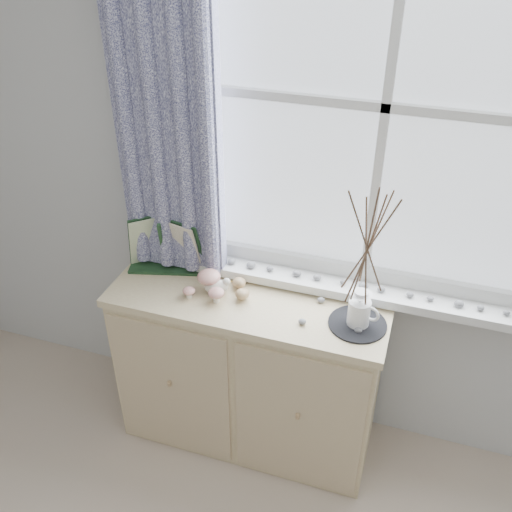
{
  "coord_description": "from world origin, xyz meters",
  "views": [
    {
      "loc": [
        0.48,
        -0.06,
        2.33
      ],
      "look_at": [
        -0.1,
        1.7,
        1.1
      ],
      "focal_mm": 40.0,
      "sensor_mm": 36.0,
      "label": 1
    }
  ],
  "objects_px": {
    "botanical_book": "(161,247)",
    "toadstool_cluster": "(208,283)",
    "twig_pitcher": "(368,243)",
    "sideboard": "(249,370)"
  },
  "relations": [
    {
      "from": "sideboard",
      "to": "toadstool_cluster",
      "type": "xyz_separation_m",
      "value": [
        -0.17,
        -0.02,
        0.48
      ]
    },
    {
      "from": "botanical_book",
      "to": "toadstool_cluster",
      "type": "xyz_separation_m",
      "value": [
        0.25,
        -0.08,
        -0.08
      ]
    },
    {
      "from": "botanical_book",
      "to": "toadstool_cluster",
      "type": "distance_m",
      "value": 0.27
    },
    {
      "from": "toadstool_cluster",
      "to": "sideboard",
      "type": "bearing_deg",
      "value": 7.44
    },
    {
      "from": "toadstool_cluster",
      "to": "twig_pitcher",
      "type": "height_order",
      "value": "twig_pitcher"
    },
    {
      "from": "sideboard",
      "to": "toadstool_cluster",
      "type": "bearing_deg",
      "value": -172.56
    },
    {
      "from": "botanical_book",
      "to": "twig_pitcher",
      "type": "distance_m",
      "value": 0.93
    },
    {
      "from": "sideboard",
      "to": "toadstool_cluster",
      "type": "relative_size",
      "value": 6.61
    },
    {
      "from": "sideboard",
      "to": "twig_pitcher",
      "type": "bearing_deg",
      "value": -3.71
    },
    {
      "from": "botanical_book",
      "to": "toadstool_cluster",
      "type": "height_order",
      "value": "botanical_book"
    }
  ]
}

